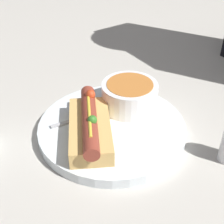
# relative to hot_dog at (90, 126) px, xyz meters

# --- Properties ---
(ground_plane) EXTENTS (4.00, 4.00, 0.00)m
(ground_plane) POSITION_rel_hot_dog_xyz_m (-0.01, 0.05, -0.04)
(ground_plane) COLOR #BCB7AD
(dinner_plate) EXTENTS (0.26, 0.26, 0.02)m
(dinner_plate) POSITION_rel_hot_dog_xyz_m (-0.01, 0.05, -0.03)
(dinner_plate) COLOR white
(dinner_plate) RESTS_ON ground_plane
(hot_dog) EXTENTS (0.16, 0.13, 0.06)m
(hot_dog) POSITION_rel_hot_dog_xyz_m (0.00, 0.00, 0.00)
(hot_dog) COLOR #DBAD60
(hot_dog) RESTS_ON dinner_plate
(soup_bowl) EXTENTS (0.10, 0.10, 0.05)m
(soup_bowl) POSITION_rel_hot_dog_xyz_m (-0.03, 0.10, 0.01)
(soup_bowl) COLOR white
(soup_bowl) RESTS_ON dinner_plate
(spoon) EXTENTS (0.04, 0.15, 0.01)m
(spoon) POSITION_rel_hot_dog_xyz_m (-0.04, 0.06, -0.02)
(spoon) COLOR #B7B7BC
(spoon) RESTS_ON dinner_plate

